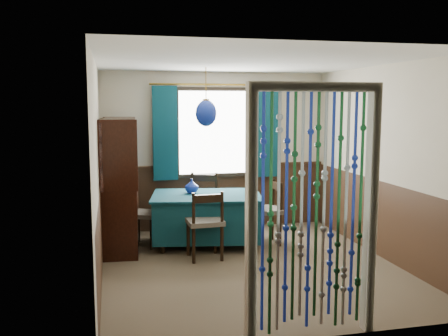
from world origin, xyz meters
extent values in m
plane|color=brown|center=(0.00, 0.00, 0.00)|extent=(4.00, 4.00, 0.00)
plane|color=silver|center=(0.00, 0.00, 2.50)|extent=(4.00, 4.00, 0.00)
plane|color=beige|center=(0.00, 2.00, 1.25)|extent=(3.60, 0.00, 3.60)
plane|color=beige|center=(0.00, -2.00, 1.25)|extent=(3.60, 0.00, 3.60)
plane|color=beige|center=(-1.80, 0.00, 1.25)|extent=(0.00, 4.00, 4.00)
plane|color=beige|center=(1.80, 0.00, 1.25)|extent=(0.00, 4.00, 4.00)
plane|color=#3D2617|center=(0.00, 1.99, 0.50)|extent=(3.60, 0.00, 3.60)
plane|color=#3D2617|center=(0.00, -1.99, 0.50)|extent=(3.60, 0.00, 3.60)
plane|color=#3D2617|center=(-1.79, 0.00, 0.50)|extent=(0.00, 4.00, 4.00)
plane|color=#3D2617|center=(1.79, 0.00, 0.50)|extent=(0.00, 4.00, 4.00)
cube|color=black|center=(0.00, 1.95, 1.55)|extent=(1.32, 0.12, 1.42)
cube|color=#0C3742|center=(-0.34, 1.02, 0.41)|extent=(1.61, 1.23, 0.58)
cube|color=#0C3742|center=(-0.34, 1.02, 0.72)|extent=(1.68, 1.30, 0.03)
cylinder|color=black|center=(-1.00, 0.77, 0.07)|extent=(0.07, 0.07, 0.14)
cylinder|color=black|center=(0.18, 0.56, 0.07)|extent=(0.07, 0.07, 0.14)
cylinder|color=black|center=(-0.87, 1.49, 0.07)|extent=(0.07, 0.07, 0.14)
cylinder|color=black|center=(0.31, 1.28, 0.07)|extent=(0.07, 0.07, 0.14)
cylinder|color=black|center=(-0.66, 0.23, 0.23)|extent=(0.04, 0.04, 0.46)
cylinder|color=black|center=(-0.29, 0.25, 0.23)|extent=(0.04, 0.04, 0.46)
cylinder|color=black|center=(-0.68, 0.58, 0.23)|extent=(0.04, 0.04, 0.46)
cylinder|color=black|center=(-0.31, 0.60, 0.23)|extent=(0.04, 0.04, 0.46)
cube|color=#5B5549|center=(-0.48, 0.42, 0.49)|extent=(0.47, 0.45, 0.06)
cube|color=black|center=(-0.48, 0.23, 0.82)|extent=(0.39, 0.06, 0.10)
cylinder|color=black|center=(-0.66, 0.22, 0.68)|extent=(0.04, 0.04, 0.45)
cylinder|color=black|center=(-0.29, 0.24, 0.68)|extent=(0.04, 0.04, 0.45)
cylinder|color=black|center=(-0.04, 1.77, 0.23)|extent=(0.05, 0.05, 0.47)
cylinder|color=black|center=(-0.41, 1.87, 0.23)|extent=(0.05, 0.05, 0.47)
cylinder|color=black|center=(-0.14, 1.43, 0.23)|extent=(0.05, 0.05, 0.47)
cylinder|color=black|center=(-0.50, 1.53, 0.23)|extent=(0.05, 0.05, 0.47)
cube|color=#5B5549|center=(-0.27, 1.65, 0.50)|extent=(0.56, 0.55, 0.06)
cube|color=black|center=(-0.22, 1.83, 0.85)|extent=(0.40, 0.15, 0.10)
cylinder|color=black|center=(-0.04, 1.78, 0.70)|extent=(0.04, 0.04, 0.46)
cylinder|color=black|center=(-0.40, 1.88, 0.70)|extent=(0.04, 0.04, 0.46)
cylinder|color=black|center=(-1.28, 1.40, 0.22)|extent=(0.04, 0.04, 0.43)
cylinder|color=black|center=(-1.43, 1.09, 0.22)|extent=(0.04, 0.04, 0.43)
cylinder|color=black|center=(-0.99, 1.26, 0.22)|extent=(0.04, 0.04, 0.43)
cylinder|color=black|center=(-1.13, 0.96, 0.22)|extent=(0.04, 0.04, 0.43)
cube|color=#5B5549|center=(-1.21, 1.18, 0.46)|extent=(0.54, 0.55, 0.06)
cube|color=black|center=(-1.36, 1.25, 0.78)|extent=(0.19, 0.34, 0.10)
cylinder|color=black|center=(-1.29, 1.40, 0.64)|extent=(0.04, 0.04, 0.42)
cylinder|color=black|center=(-1.43, 1.10, 0.64)|extent=(0.04, 0.04, 0.42)
cylinder|color=black|center=(0.65, 0.72, 0.23)|extent=(0.04, 0.04, 0.46)
cylinder|color=black|center=(0.66, 1.09, 0.23)|extent=(0.04, 0.04, 0.46)
cylinder|color=black|center=(0.31, 0.73, 0.23)|extent=(0.04, 0.04, 0.46)
cylinder|color=black|center=(0.31, 1.10, 0.23)|extent=(0.04, 0.04, 0.46)
cube|color=#5B5549|center=(0.48, 0.91, 0.49)|extent=(0.44, 0.46, 0.06)
cube|color=black|center=(0.67, 0.90, 0.83)|extent=(0.05, 0.39, 0.10)
cylinder|color=black|center=(0.66, 0.72, 0.68)|extent=(0.04, 0.04, 0.45)
cylinder|color=black|center=(0.67, 1.09, 0.68)|extent=(0.04, 0.04, 0.45)
cube|color=black|center=(-1.53, 1.20, 0.45)|extent=(0.57, 1.41, 0.90)
cube|color=black|center=(-1.53, 0.54, 1.36)|extent=(0.43, 0.08, 0.90)
cube|color=black|center=(-1.53, 1.86, 1.36)|extent=(0.43, 0.08, 0.90)
cube|color=black|center=(-1.53, 1.20, 1.79)|extent=(0.52, 1.41, 0.04)
cube|color=black|center=(-1.75, 1.20, 1.36)|extent=(0.12, 1.36, 0.90)
cube|color=black|center=(-1.50, 1.20, 1.22)|extent=(0.47, 1.33, 0.02)
cube|color=black|center=(-1.50, 1.20, 1.52)|extent=(0.47, 1.33, 0.02)
cylinder|color=olive|center=(-0.34, 1.02, 2.19)|extent=(0.01, 0.01, 0.63)
ellipsoid|color=navy|center=(-0.34, 1.02, 1.87)|extent=(0.30, 0.30, 0.37)
cylinder|color=olive|center=(-0.34, 1.02, 2.05)|extent=(0.09, 0.09, 0.03)
imported|color=navy|center=(-0.53, 1.19, 0.82)|extent=(0.22, 0.22, 0.19)
imported|color=beige|center=(-1.48, 0.88, 1.26)|extent=(0.24, 0.24, 0.05)
imported|color=beige|center=(-1.48, 1.52, 0.99)|extent=(0.19, 0.19, 0.17)
camera|label=1|loc=(-1.65, -5.79, 2.00)|focal=40.00mm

